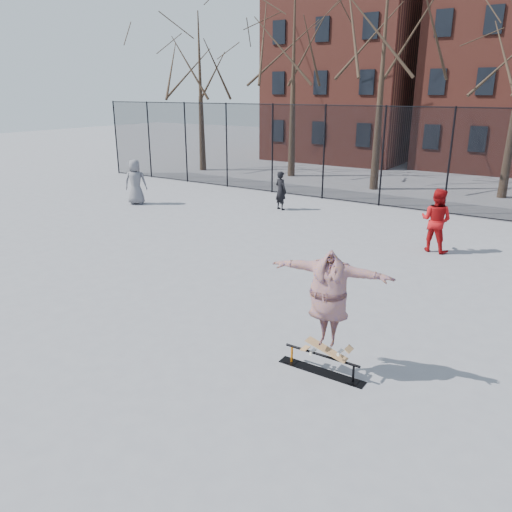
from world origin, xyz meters
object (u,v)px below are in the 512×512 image
Objects in this scene: bystander_grey at (135,182)px; bystander_black at (281,191)px; bystander_red at (436,220)px; skater at (329,306)px; skate_rail at (321,365)px; skateboard at (326,353)px.

bystander_black is at bearing 169.45° from bystander_grey.
bystander_red is (12.14, 0.25, 0.01)m from bystander_grey.
bystander_grey is at bearing 137.66° from skater.
skate_rail is 1.93× the size of skateboard.
skater is 1.30× the size of bystander_black.
bystander_red reaches higher than bystander_black.
skateboard is at bearing -100.75° from skater.
skater reaches higher than bystander_black.
skate_rail is 1.01× the size of bystander_black.
bystander_black is 6.93m from bystander_red.
skateboard is at bearing 100.11° from bystander_red.
skater is (0.00, 0.00, 0.86)m from skateboard.
skate_rail is 0.78× the size of skater.
bystander_black is at bearing 123.99° from skate_rail.
bystander_red is (-0.32, 7.91, -0.31)m from skater.
bystander_red reaches higher than skate_rail.
bystander_red reaches higher than bystander_grey.
bystander_red is at bearing 81.56° from skater.
skater reaches higher than bystander_grey.
skateboard is 7.94m from bystander_red.
skater is at bearing 100.11° from bystander_red.
skater is (0.08, 0.00, 1.11)m from skate_rail.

